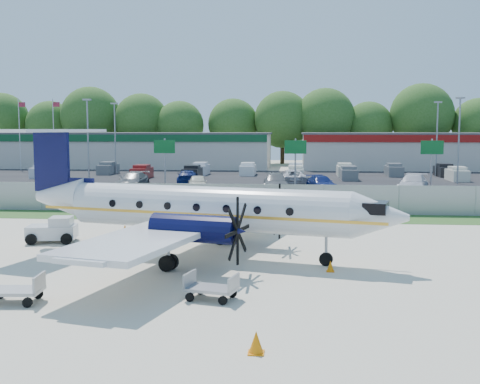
# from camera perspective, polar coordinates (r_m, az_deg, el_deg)

# --- Properties ---
(ground) EXTENTS (170.00, 170.00, 0.00)m
(ground) POSITION_cam_1_polar(r_m,az_deg,el_deg) (27.79, -1.18, -6.01)
(ground) COLOR beige
(ground) RESTS_ON ground
(grass_verge) EXTENTS (170.00, 4.00, 0.02)m
(grass_verge) POSITION_cam_1_polar(r_m,az_deg,el_deg) (39.55, 0.82, -2.40)
(grass_verge) COLOR #2D561E
(grass_verge) RESTS_ON ground
(access_road) EXTENTS (170.00, 8.00, 0.02)m
(access_road) POSITION_cam_1_polar(r_m,az_deg,el_deg) (46.47, 1.52, -1.14)
(access_road) COLOR black
(access_road) RESTS_ON ground
(parking_lot) EXTENTS (170.00, 32.00, 0.02)m
(parking_lot) POSITION_cam_1_polar(r_m,az_deg,el_deg) (67.32, 2.74, 1.07)
(parking_lot) COLOR black
(parking_lot) RESTS_ON ground
(perimeter_fence) EXTENTS (120.00, 0.06, 1.99)m
(perimeter_fence) POSITION_cam_1_polar(r_m,az_deg,el_deg) (41.40, 1.05, -0.63)
(perimeter_fence) COLOR gray
(perimeter_fence) RESTS_ON ground
(building_west) EXTENTS (46.40, 12.40, 5.24)m
(building_west) POSITION_cam_1_polar(r_m,az_deg,el_deg) (93.08, -11.56, 3.94)
(building_west) COLOR beige
(building_west) RESTS_ON ground
(building_east) EXTENTS (44.40, 12.40, 5.24)m
(building_east) POSITION_cam_1_polar(r_m,az_deg,el_deg) (91.93, 19.87, 3.68)
(building_east) COLOR beige
(building_east) RESTS_ON ground
(sign_left) EXTENTS (1.80, 0.26, 5.00)m
(sign_left) POSITION_cam_1_polar(r_m,az_deg,el_deg) (51.18, -7.16, 3.52)
(sign_left) COLOR gray
(sign_left) RESTS_ON ground
(sign_mid) EXTENTS (1.80, 0.26, 5.00)m
(sign_mid) POSITION_cam_1_polar(r_m,az_deg,el_deg) (49.96, 5.28, 3.48)
(sign_mid) COLOR gray
(sign_mid) RESTS_ON ground
(sign_right) EXTENTS (1.80, 0.26, 5.00)m
(sign_right) POSITION_cam_1_polar(r_m,az_deg,el_deg) (51.12, 17.72, 3.28)
(sign_right) COLOR gray
(sign_right) RESTS_ON ground
(flagpole_west) EXTENTS (1.06, 0.12, 10.00)m
(flagpole_west) POSITION_cam_1_polar(r_m,az_deg,el_deg) (90.83, -20.14, 5.55)
(flagpole_west) COLOR silver
(flagpole_west) RESTS_ON ground
(flagpole_east) EXTENTS (1.06, 0.12, 10.00)m
(flagpole_east) POSITION_cam_1_polar(r_m,az_deg,el_deg) (88.79, -17.22, 5.64)
(flagpole_east) COLOR silver
(flagpole_east) RESTS_ON ground
(light_pole_nw) EXTENTS (0.90, 0.35, 9.09)m
(light_pole_nw) POSITION_cam_1_polar(r_m,az_deg,el_deg) (69.00, -14.23, 5.36)
(light_pole_nw) COLOR gray
(light_pole_nw) RESTS_ON ground
(light_pole_ne) EXTENTS (0.90, 0.35, 9.09)m
(light_pole_ne) POSITION_cam_1_polar(r_m,az_deg,el_deg) (67.16, 20.05, 5.17)
(light_pole_ne) COLOR gray
(light_pole_ne) RESTS_ON ground
(light_pole_sw) EXTENTS (0.90, 0.35, 9.09)m
(light_pole_sw) POSITION_cam_1_polar(r_m,az_deg,el_deg) (78.49, -11.77, 5.47)
(light_pole_sw) COLOR gray
(light_pole_sw) RESTS_ON ground
(light_pole_se) EXTENTS (0.90, 0.35, 9.09)m
(light_pole_se) POSITION_cam_1_polar(r_m,az_deg,el_deg) (76.88, 18.18, 5.29)
(light_pole_se) COLOR gray
(light_pole_se) RESTS_ON ground
(tree_line) EXTENTS (112.00, 6.00, 14.00)m
(tree_line) POSITION_cam_1_polar(r_m,az_deg,el_deg) (101.21, 3.64, 2.71)
(tree_line) COLOR #2A5318
(tree_line) RESTS_ON ground
(aircraft) EXTENTS (18.92, 18.50, 5.77)m
(aircraft) POSITION_cam_1_polar(r_m,az_deg,el_deg) (27.26, -3.83, -1.51)
(aircraft) COLOR silver
(aircraft) RESTS_ON ground
(pushback_tug) EXTENTS (2.62, 2.09, 1.30)m
(pushback_tug) POSITION_cam_1_polar(r_m,az_deg,el_deg) (32.31, -17.20, -3.47)
(pushback_tug) COLOR silver
(pushback_tug) RESTS_ON ground
(baggage_cart_near) EXTENTS (1.90, 1.41, 0.89)m
(baggage_cart_near) POSITION_cam_1_polar(r_m,az_deg,el_deg) (20.69, -2.73, -9.05)
(baggage_cart_near) COLOR gray
(baggage_cart_near) RESTS_ON ground
(baggage_cart_far) EXTENTS (1.94, 1.27, 0.97)m
(baggage_cart_far) POSITION_cam_1_polar(r_m,az_deg,el_deg) (21.63, -20.71, -8.66)
(baggage_cart_far) COLOR gray
(baggage_cart_far) RESTS_ON ground
(cone_nose) EXTENTS (0.32, 0.32, 0.46)m
(cone_nose) POSITION_cam_1_polar(r_m,az_deg,el_deg) (24.90, 8.57, -6.99)
(cone_nose) COLOR orange
(cone_nose) RESTS_ON ground
(cone_port_wing) EXTENTS (0.42, 0.42, 0.60)m
(cone_port_wing) POSITION_cam_1_polar(r_m,az_deg,el_deg) (16.01, 1.54, -14.10)
(cone_port_wing) COLOR orange
(cone_port_wing) RESTS_ON ground
(cone_starboard_wing) EXTENTS (0.34, 0.34, 0.49)m
(cone_starboard_wing) POSITION_cam_1_polar(r_m,az_deg,el_deg) (34.15, -10.85, -3.47)
(cone_starboard_wing) COLOR orange
(cone_starboard_wing) RESTS_ON ground
(road_car_west) EXTENTS (4.23, 1.52, 1.39)m
(road_car_west) POSITION_cam_1_polar(r_m,az_deg,el_deg) (46.89, -14.63, -1.28)
(road_car_west) COLOR black
(road_car_west) RESTS_ON ground
(road_car_mid) EXTENTS (4.79, 2.70, 1.31)m
(road_car_mid) POSITION_cam_1_polar(r_m,az_deg,el_deg) (47.82, 14.97, -1.15)
(road_car_mid) COLOR maroon
(road_car_mid) RESTS_ON ground
(parked_car_a) EXTENTS (2.39, 5.66, 1.63)m
(parked_car_a) POSITION_cam_1_polar(r_m,az_deg,el_deg) (58.77, -10.14, 0.26)
(parked_car_a) COLOR #595B5E
(parked_car_a) RESTS_ON ground
(parked_car_b) EXTENTS (2.53, 4.59, 1.48)m
(parked_car_b) POSITION_cam_1_polar(r_m,az_deg,el_deg) (56.59, -4.03, 0.12)
(parked_car_b) COLOR beige
(parked_car_b) RESTS_ON ground
(parked_car_c) EXTENTS (2.57, 5.66, 1.61)m
(parked_car_c) POSITION_cam_1_polar(r_m,az_deg,el_deg) (56.56, 3.38, 0.12)
(parked_car_c) COLOR #595B5E
(parked_car_c) RESTS_ON ground
(parked_car_d) EXTENTS (3.11, 5.13, 1.39)m
(parked_car_d) POSITION_cam_1_polar(r_m,az_deg,el_deg) (57.07, 7.69, 0.13)
(parked_car_d) COLOR navy
(parked_car_d) RESTS_ON ground
(parked_car_e) EXTENTS (3.96, 6.15, 1.66)m
(parked_car_e) POSITION_cam_1_polar(r_m,az_deg,el_deg) (57.01, 16.06, -0.06)
(parked_car_e) COLOR silver
(parked_car_e) RESTS_ON ground
(parked_car_f) EXTENTS (2.71, 5.37, 1.49)m
(parked_car_f) POSITION_cam_1_polar(r_m,az_deg,el_deg) (63.17, -4.97, 0.72)
(parked_car_f) COLOR navy
(parked_car_f) RESTS_ON ground
(parked_car_g) EXTENTS (3.29, 6.16, 1.65)m
(parked_car_g) POSITION_cam_1_polar(r_m,az_deg,el_deg) (61.95, 4.97, 0.62)
(parked_car_g) COLOR silver
(parked_car_g) RESTS_ON ground
(far_parking_rows) EXTENTS (56.00, 10.00, 1.60)m
(far_parking_rows) POSITION_cam_1_polar(r_m,az_deg,el_deg) (72.30, 2.92, 1.40)
(far_parking_rows) COLOR gray
(far_parking_rows) RESTS_ON ground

